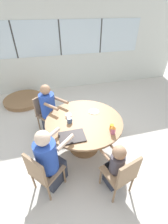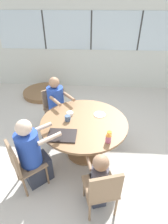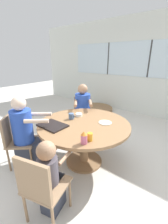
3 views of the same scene
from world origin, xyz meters
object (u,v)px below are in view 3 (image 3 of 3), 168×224
Objects in this scene: chair_for_toddler at (41,186)px; person_woman_green_shirt at (83,114)px; sippy_cup at (84,137)px; chair_for_woman_green_shirt at (83,112)px; folded_table_stack at (95,109)px; bowl_white_shallow at (79,115)px; person_man_blue_shirt at (26,136)px; juice_glass at (90,137)px; coffee_mug at (71,116)px; chair_for_man_blue_shirt at (15,137)px; person_toddler at (51,179)px.

person_woman_green_shirt is at bearing 101.34° from chair_for_toddler.
chair_for_woman_green_shirt is at bearing 129.82° from sippy_cup.
bowl_white_shallow is at bearing -62.19° from folded_table_stack.
bowl_white_shallow is at bearing 82.74° from person_woman_green_shirt.
person_man_blue_shirt is at bearing -171.98° from sippy_cup.
juice_glass reaches higher than folded_table_stack.
chair_for_woman_green_shirt is 8.34× the size of juice_glass.
coffee_mug is at bearing -64.37° from folded_table_stack.
juice_glass is (1.19, 0.35, 0.27)m from chair_for_man_blue_shirt.
bowl_white_shallow reaches higher than folded_table_stack.
chair_for_woman_green_shirt is 1.00× the size of chair_for_toddler.
sippy_cup is at bearing -57.64° from folded_table_stack.
chair_for_toddler is 8.91× the size of coffee_mug.
folded_table_stack is at bearing 100.81° from chair_for_toddler.
person_toddler reaches higher than juice_glass.
person_woman_green_shirt reaches higher than folded_table_stack.
chair_for_toddler is at bearing -97.66° from juice_glass.
chair_for_man_blue_shirt is at bearing 147.86° from chair_for_toddler.
chair_for_woman_green_shirt is 5.42× the size of sippy_cup.
chair_for_toddler is (1.10, -0.33, 0.00)m from chair_for_man_blue_shirt.
chair_for_man_blue_shirt is 1.27m from juice_glass.
sippy_cup is 1.54× the size of juice_glass.
chair_for_man_blue_shirt is at bearing -79.85° from folded_table_stack.
chair_for_woman_green_shirt is 0.73× the size of folded_table_stack.
juice_glass is at bearing 80.09° from sippy_cup.
person_toddler is 9.63× the size of coffee_mug.
person_man_blue_shirt reaches higher than chair_for_toddler.
chair_for_toddler is 0.73× the size of person_man_blue_shirt.
chair_for_woman_green_shirt is 0.73× the size of person_man_blue_shirt.
juice_glass is at bearing 65.08° from chair_for_man_blue_shirt.
chair_for_toddler is (0.99, -1.86, 0.00)m from chair_for_woman_green_shirt.
person_woman_green_shirt is 1.79m from person_toddler.
chair_for_man_blue_shirt is 0.93m from coffee_mug.
folded_table_stack is (-1.07, 2.23, -0.71)m from coffee_mug.
person_man_blue_shirt is at bearing -119.03° from bowl_white_shallow.
sippy_cup is at bearing 56.63° from person_man_blue_shirt.
person_man_blue_shirt is at bearing 45.46° from person_woman_green_shirt.
person_toddler is 8.01× the size of bowl_white_shallow.
bowl_white_shallow is (0.56, 0.89, 0.24)m from chair_for_man_blue_shirt.
coffee_mug is at bearing 103.59° from person_man_blue_shirt.
person_woman_green_shirt reaches higher than chair_for_woman_green_shirt.
bowl_white_shallow is at bearing 134.37° from sippy_cup.
sippy_cup is at bearing -99.91° from juice_glass.
juice_glass is at bearing -56.44° from folded_table_stack.
person_woman_green_shirt is at bearing -64.13° from folded_table_stack.
chair_for_woman_green_shirt reaches higher than bowl_white_shallow.
bowl_white_shallow is (-0.54, 1.21, 0.24)m from chair_for_toddler.
sippy_cup is at bearing -45.63° from bowl_white_shallow.
chair_for_woman_green_shirt is 1.42m from person_man_blue_shirt.
sippy_cup is 0.13× the size of folded_table_stack.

